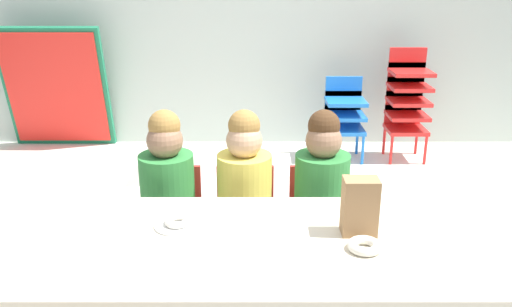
{
  "coord_description": "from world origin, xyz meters",
  "views": [
    {
      "loc": [
        -0.14,
        -2.52,
        1.54
      ],
      "look_at": [
        -0.14,
        -0.53,
        0.84
      ],
      "focal_mm": 37.37,
      "sensor_mm": 36.0,
      "label": 1
    }
  ],
  "objects": [
    {
      "name": "kid_chair_blue_stack",
      "position": [
        0.6,
        1.77,
        0.4
      ],
      "size": [
        0.32,
        0.3,
        0.68
      ],
      "color": "blue",
      "rests_on": "ground_plane"
    },
    {
      "name": "craft_table",
      "position": [
        -0.06,
        -0.78,
        0.54
      ],
      "size": [
        1.84,
        0.77,
        0.59
      ],
      "color": "beige",
      "rests_on": "ground_plane"
    },
    {
      "name": "paper_plate_near_edge",
      "position": [
        -0.44,
        -0.67,
        0.6
      ],
      "size": [
        0.18,
        0.18,
        0.01
      ],
      "primitive_type": "cylinder",
      "color": "white",
      "rests_on": "craft_table"
    },
    {
      "name": "paper_bag_brown",
      "position": [
        0.25,
        -0.73,
        0.7
      ],
      "size": [
        0.13,
        0.09,
        0.22
      ],
      "primitive_type": "cube",
      "color": "#9E754C",
      "rests_on": "craft_table"
    },
    {
      "name": "ground_plane",
      "position": [
        0.0,
        0.0,
        -0.01
      ],
      "size": [
        5.94,
        4.49,
        0.02
      ],
      "color": "silver"
    },
    {
      "name": "folded_activity_table",
      "position": [
        -1.89,
        2.05,
        0.54
      ],
      "size": [
        0.9,
        0.29,
        1.09
      ],
      "color": "#19724C",
      "rests_on": "ground_plane"
    },
    {
      "name": "seated_child_near_camera",
      "position": [
        -0.56,
        -0.17,
        0.55
      ],
      "size": [
        0.34,
        0.34,
        0.92
      ],
      "color": "red",
      "rests_on": "ground_plane"
    },
    {
      "name": "donut_powdered_loose",
      "position": [
        0.25,
        -0.85,
        0.61
      ],
      "size": [
        0.12,
        0.12,
        0.03
      ],
      "primitive_type": "torus",
      "color": "white",
      "rests_on": "craft_table"
    },
    {
      "name": "donut_powdered_on_plate",
      "position": [
        -0.44,
        -0.67,
        0.61
      ],
      "size": [
        0.1,
        0.1,
        0.03
      ],
      "primitive_type": "torus",
      "color": "white",
      "rests_on": "craft_table"
    },
    {
      "name": "seated_child_middle_seat",
      "position": [
        -0.19,
        -0.17,
        0.55
      ],
      "size": [
        0.34,
        0.34,
        0.92
      ],
      "color": "red",
      "rests_on": "ground_plane"
    },
    {
      "name": "kid_chair_red_stack",
      "position": [
        1.11,
        1.78,
        0.52
      ],
      "size": [
        0.32,
        0.3,
        0.92
      ],
      "color": "red",
      "rests_on": "ground_plane"
    },
    {
      "name": "seated_child_far_right",
      "position": [
        0.18,
        -0.17,
        0.55
      ],
      "size": [
        0.32,
        0.31,
        0.92
      ],
      "color": "red",
      "rests_on": "ground_plane"
    }
  ]
}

